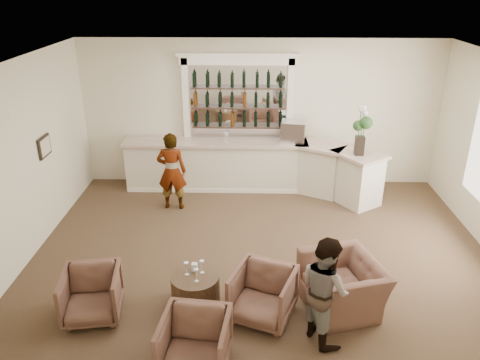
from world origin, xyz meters
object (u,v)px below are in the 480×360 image
espresso_machine (293,131)px  flower_vase (361,127)px  cocktail_table (196,290)px  sommelier (172,171)px  armchair_far (342,285)px  bar_counter (252,166)px  armchair_right (263,295)px  guest (325,289)px  armchair_center (195,344)px  armchair_left (92,295)px

espresso_machine → flower_vase: (1.29, -0.81, 0.35)m
cocktail_table → espresso_machine: (1.72, 4.20, 1.12)m
sommelier → armchair_far: 4.36m
bar_counter → armchair_right: (0.14, -4.36, -0.19)m
sommelier → cocktail_table: bearing=105.7°
armchair_right → cocktail_table: bearing=-173.7°
cocktail_table → guest: (1.78, -0.62, 0.51)m
guest → armchair_center: 1.79m
guest → armchair_center: size_ratio=1.82×
bar_counter → armchair_far: bearing=-72.2°
sommelier → armchair_left: 3.55m
armchair_far → armchair_center: bearing=-74.8°
armchair_center → flower_vase: bearing=64.4°
bar_counter → flower_vase: 2.55m
armchair_center → bar_counter: bearing=88.7°
guest → armchair_center: (-1.64, -0.62, -0.38)m
armchair_far → espresso_machine: size_ratio=2.24×
sommelier → guest: 4.60m
cocktail_table → sommelier: size_ratio=0.44×
armchair_right → espresso_machine: espresso_machine is taller
armchair_center → flower_vase: flower_vase is taller
espresso_machine → flower_vase: bearing=-23.9°
sommelier → armchair_right: sommelier is taller
armchair_left → cocktail_table: bearing=3.2°
espresso_machine → armchair_far: bearing=-75.8°
bar_counter → flower_vase: bearing=-18.1°
sommelier → guest: bearing=125.5°
bar_counter → armchair_center: 5.40m
sommelier → armchair_center: size_ratio=1.96×
bar_counter → sommelier: (-1.66, -0.93, 0.25)m
cocktail_table → sommelier: sommelier is taller
espresso_machine → guest: bearing=-81.0°
sommelier → armchair_left: bearing=81.1°
armchair_right → flower_vase: 4.38m
armchair_left → armchair_far: armchair_far is taller
bar_counter → armchair_left: bar_counter is taller
armchair_far → flower_vase: flower_vase is taller
cocktail_table → espresso_machine: bearing=67.7°
guest → flower_vase: (1.23, 4.02, 0.96)m
cocktail_table → armchair_far: bearing=0.4°
guest → espresso_machine: (-0.06, 4.83, 0.60)m
sommelier → armchair_right: size_ratio=1.96×
armchair_left → armchair_right: size_ratio=0.97×
guest → armchair_far: guest is taller
armchair_right → armchair_far: armchair_right is taller
armchair_left → armchair_right: armchair_right is taller
guest → flower_vase: bearing=-42.1°
sommelier → armchair_left: sommelier is taller
armchair_left → bar_counter: bearing=54.2°
cocktail_table → flower_vase: 4.77m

